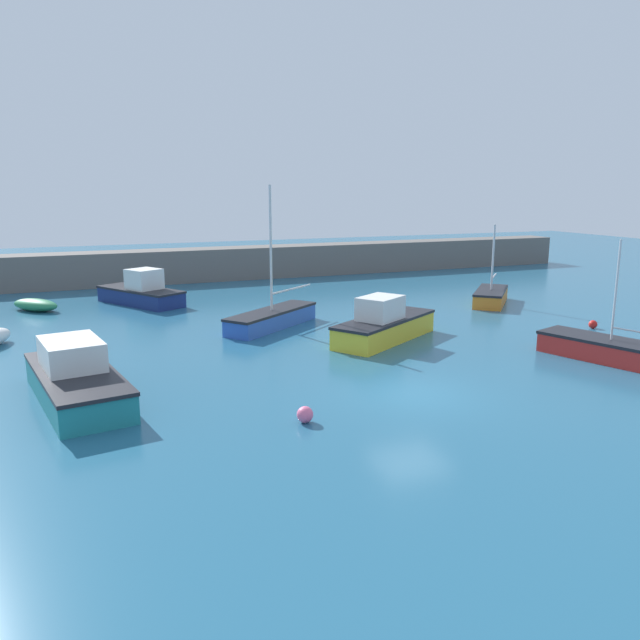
{
  "coord_description": "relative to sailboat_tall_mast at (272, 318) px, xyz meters",
  "views": [
    {
      "loc": [
        -10.09,
        -17.02,
        6.64
      ],
      "look_at": [
        0.83,
        10.06,
        0.41
      ],
      "focal_mm": 35.0,
      "sensor_mm": 36.0,
      "label": 1
    }
  ],
  "objects": [
    {
      "name": "harbor_breakwater",
      "position": [
        1.24,
        16.79,
        0.68
      ],
      "size": [
        58.88,
        2.52,
        2.3
      ],
      "primitive_type": "cube",
      "color": "#66605B",
      "rests_on": "ground_plane"
    },
    {
      "name": "rowboat_white_midwater",
      "position": [
        -10.78,
        8.75,
        -0.14
      ],
      "size": [
        2.95,
        3.02,
        0.67
      ],
      "rotation": [
        0.0,
        0.0,
        5.47
      ],
      "color": "#287A4C",
      "rests_on": "ground_plane"
    },
    {
      "name": "sailboat_twin_hulled",
      "position": [
        10.41,
        -10.62,
        -0.03
      ],
      "size": [
        3.29,
        5.76,
        4.73
      ],
      "rotation": [
        0.0,
        0.0,
        1.89
      ],
      "color": "red",
      "rests_on": "ground_plane"
    },
    {
      "name": "mooring_buoy_red",
      "position": [
        14.2,
        -6.01,
        -0.27
      ],
      "size": [
        0.4,
        0.4,
        0.4
      ],
      "primitive_type": "sphere",
      "color": "red",
      "rests_on": "ground_plane"
    },
    {
      "name": "sailboat_short_mast",
      "position": [
        13.65,
        1.16,
        -0.02
      ],
      "size": [
        4.19,
        4.35,
        4.57
      ],
      "rotation": [
        0.0,
        0.0,
        3.97
      ],
      "color": "orange",
      "rests_on": "ground_plane"
    },
    {
      "name": "motorboat_with_cabin",
      "position": [
        3.77,
        -4.38,
        0.25
      ],
      "size": [
        6.09,
        4.8,
        2.02
      ],
      "rotation": [
        0.0,
        0.0,
        0.56
      ],
      "color": "yellow",
      "rests_on": "ground_plane"
    },
    {
      "name": "cabin_cruiser_white",
      "position": [
        -8.96,
        -7.7,
        0.24
      ],
      "size": [
        3.29,
        6.64,
        1.89
      ],
      "rotation": [
        0.0,
        0.0,
        4.89
      ],
      "color": "teal",
      "rests_on": "ground_plane"
    },
    {
      "name": "mooring_buoy_pink",
      "position": [
        -2.91,
        -12.28,
        -0.23
      ],
      "size": [
        0.48,
        0.48,
        0.48
      ],
      "primitive_type": "sphere",
      "color": "#EA668C",
      "rests_on": "ground_plane"
    },
    {
      "name": "sailboat_tall_mast",
      "position": [
        0.0,
        0.0,
        0.0
      ],
      "size": [
        5.57,
        4.72,
        6.75
      ],
      "rotation": [
        0.0,
        0.0,
        3.79
      ],
      "color": "#2D56B7",
      "rests_on": "ground_plane"
    },
    {
      "name": "ground_plane",
      "position": [
        1.24,
        -11.14,
        -0.57
      ],
      "size": [
        120.0,
        120.0,
        0.2
      ],
      "primitive_type": "cube",
      "color": "#235B7A"
    },
    {
      "name": "motorboat_grey_hull",
      "position": [
        -5.15,
        8.58,
        0.23
      ],
      "size": [
        4.63,
        6.01,
        2.08
      ],
      "rotation": [
        0.0,
        0.0,
        2.1
      ],
      "color": "navy",
      "rests_on": "ground_plane"
    }
  ]
}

